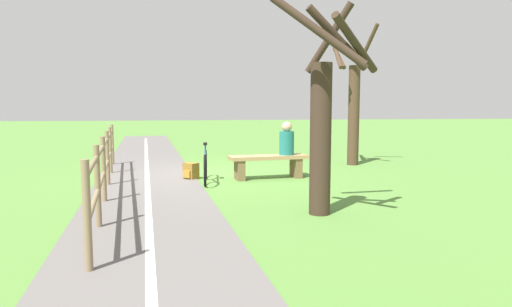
{
  "coord_description": "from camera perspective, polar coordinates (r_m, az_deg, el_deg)",
  "views": [
    {
      "loc": [
        0.63,
        10.35,
        1.62
      ],
      "look_at": [
        -0.5,
        3.37,
        0.85
      ],
      "focal_mm": 31.1,
      "sensor_mm": 36.0,
      "label": 1
    }
  ],
  "objects": [
    {
      "name": "backpack",
      "position": [
        9.92,
        -8.39,
        -2.26
      ],
      "size": [
        0.37,
        0.37,
        0.36
      ],
      "rotation": [
        0.0,
        0.0,
        5.47
      ],
      "color": "olive",
      "rests_on": "ground_plane"
    },
    {
      "name": "paved_path",
      "position": [
        6.57,
        -13.63,
        -8.19
      ],
      "size": [
        5.17,
        36.05,
        0.02
      ],
      "primitive_type": "cube",
      "rotation": [
        0.0,
        0.0,
        0.08
      ],
      "color": "#66605E",
      "rests_on": "ground_plane"
    },
    {
      "name": "tree_near_bench",
      "position": [
        6.53,
        8.66,
        4.47
      ],
      "size": [
        1.67,
        1.39,
        3.15
      ],
      "color": "#38281E",
      "rests_on": "ground_plane"
    },
    {
      "name": "person_seated",
      "position": [
        9.95,
        3.97,
        1.71
      ],
      "size": [
        0.36,
        0.36,
        0.75
      ],
      "rotation": [
        0.0,
        0.0,
        0.11
      ],
      "color": "#1E6B66",
      "rests_on": "bench"
    },
    {
      "name": "bicycle",
      "position": [
        9.44,
        -6.52,
        -1.62
      ],
      "size": [
        0.15,
        1.61,
        0.83
      ],
      "rotation": [
        0.0,
        0.0,
        1.51
      ],
      "color": "black",
      "rests_on": "ground_plane"
    },
    {
      "name": "bench",
      "position": [
        9.87,
        1.6,
        -1.19
      ],
      "size": [
        1.8,
        0.67,
        0.52
      ],
      "rotation": [
        0.0,
        0.0,
        0.11
      ],
      "color": "#A88456",
      "rests_on": "ground_plane"
    },
    {
      "name": "fence_roadside",
      "position": [
        8.66,
        -18.78,
        -0.57
      ],
      "size": [
        1.1,
        8.28,
        1.11
      ],
      "rotation": [
        0.0,
        0.0,
        1.69
      ],
      "color": "#847051",
      "rests_on": "ground_plane"
    },
    {
      "name": "ground_plane",
      "position": [
        10.5,
        -5.67,
        -2.74
      ],
      "size": [
        80.0,
        80.0,
        0.0
      ],
      "primitive_type": "plane",
      "color": "#548438"
    },
    {
      "name": "path_centre_line",
      "position": [
        6.57,
        -13.63,
        -8.1
      ],
      "size": [
        2.81,
        31.89,
        0.0
      ],
      "primitive_type": "cube",
      "rotation": [
        0.0,
        0.0,
        0.08
      ],
      "color": "silver",
      "rests_on": "paved_path"
    },
    {
      "name": "tree_far_left",
      "position": [
        12.38,
        12.35,
        6.26
      ],
      "size": [
        1.25,
        1.29,
        3.8
      ],
      "color": "#473323",
      "rests_on": "ground_plane"
    }
  ]
}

